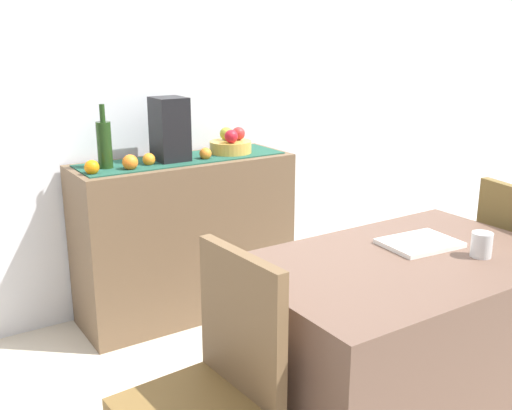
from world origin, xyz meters
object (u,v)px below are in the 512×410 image
at_px(sideboard_console, 186,238).
at_px(coffee_maker, 170,130).
at_px(fruit_bowl, 231,147).
at_px(wine_bottle, 104,144).
at_px(open_book, 420,243).
at_px(coffee_cup, 482,245).
at_px(dining_table, 398,350).

height_order(sideboard_console, coffee_maker, coffee_maker).
bearing_deg(fruit_bowl, wine_bottle, -180.00).
bearing_deg(wine_bottle, fruit_bowl, 0.00).
bearing_deg(open_book, wine_bottle, 123.89).
xyz_separation_m(open_book, coffee_cup, (0.09, -0.20, 0.04)).
height_order(fruit_bowl, coffee_maker, coffee_maker).
bearing_deg(fruit_bowl, sideboard_console, 180.00).
relative_size(sideboard_console, coffee_cup, 12.93).
bearing_deg(coffee_cup, dining_table, 151.02).
bearing_deg(wine_bottle, open_book, -61.05).
height_order(coffee_maker, dining_table, coffee_maker).
distance_m(dining_table, open_book, 0.41).
xyz_separation_m(wine_bottle, coffee_cup, (0.84, -1.56, -0.21)).
bearing_deg(coffee_cup, fruit_bowl, 94.77).
xyz_separation_m(sideboard_console, coffee_maker, (-0.07, 0.00, 0.60)).
height_order(fruit_bowl, coffee_cup, fruit_bowl).
distance_m(wine_bottle, open_book, 1.57).
relative_size(sideboard_console, dining_table, 1.00).
relative_size(sideboard_console, open_book, 4.21).
bearing_deg(open_book, dining_table, -150.36).
relative_size(fruit_bowl, coffee_maker, 0.70).
height_order(wine_bottle, open_book, wine_bottle).
bearing_deg(open_book, coffee_maker, 111.35).
distance_m(open_book, coffee_cup, 0.23).
relative_size(wine_bottle, coffee_cup, 3.50).
distance_m(wine_bottle, coffee_maker, 0.35).
bearing_deg(coffee_maker, wine_bottle, -180.00).
bearing_deg(open_book, coffee_cup, -60.17).
bearing_deg(dining_table, coffee_cup, -28.98).
relative_size(fruit_bowl, coffee_cup, 2.55).
bearing_deg(open_book, fruit_bowl, 96.45).
height_order(coffee_maker, coffee_cup, coffee_maker).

